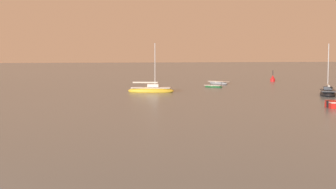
# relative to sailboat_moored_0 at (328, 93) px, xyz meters

# --- Properties ---
(sailboat_moored_0) EXTENTS (4.81, 5.86, 6.57)m
(sailboat_moored_0) POSITION_rel_sailboat_moored_0_xyz_m (0.00, 0.00, 0.00)
(sailboat_moored_0) COLOR black
(sailboat_moored_0) RESTS_ON ground
(rowboat_moored_0) EXTENTS (2.71, 4.56, 0.68)m
(rowboat_moored_0) POSITION_rel_sailboat_moored_0_xyz_m (-2.32, 26.63, -0.10)
(rowboat_moored_0) COLOR gray
(rowboat_moored_0) RESTS_ON ground
(sailboat_moored_2) EXTENTS (6.30, 4.09, 6.78)m
(sailboat_moored_2) POSITION_rel_sailboat_moored_0_xyz_m (-18.97, 11.52, 0.01)
(sailboat_moored_2) COLOR gold
(sailboat_moored_2) RESTS_ON ground
(rowboat_moored_3) EXTENTS (2.60, 3.07, 0.48)m
(rowboat_moored_3) POSITION_rel_sailboat_moored_0_xyz_m (-6.92, 18.42, -0.15)
(rowboat_moored_3) COLOR #23602D
(rowboat_moored_3) RESTS_ON ground
(channel_buoy) EXTENTS (0.90, 0.90, 2.30)m
(channel_buoy) POSITION_rel_sailboat_moored_0_xyz_m (11.19, 31.26, 0.18)
(channel_buoy) COLOR red
(channel_buoy) RESTS_ON ground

